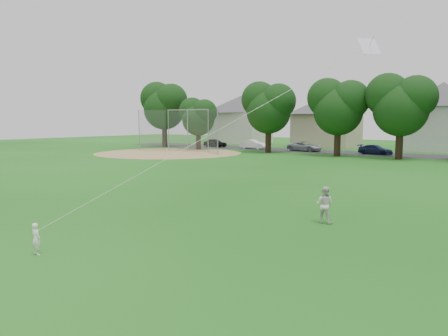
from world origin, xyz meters
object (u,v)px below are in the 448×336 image
Objects in this scene: kite at (220,129)px; baseball_backstop at (185,131)px; older_boy at (325,205)px; toddler at (36,239)px.

baseball_backstop is at bearing 133.95° from kite.
kite reaches higher than older_boy.
kite is at bearing 62.96° from older_boy.
older_boy is at bearing -121.21° from toddler.
older_boy is 0.12× the size of baseball_backstop.
kite is at bearing -46.05° from baseball_backstop.
baseball_backstop is at bearing -55.03° from toddler.
older_boy is 39.85m from baseball_backstop.
toddler is 6.66m from kite.
baseball_backstop reaches higher than toddler.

